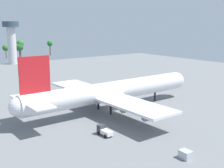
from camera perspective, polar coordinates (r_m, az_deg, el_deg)
name	(u,v)px	position (r m, az deg, el deg)	size (l,w,h in m)	color
ground_plane	(112,110)	(101.02, 0.00, -5.07)	(279.26, 279.26, 0.00)	slate
cargo_airplane	(111,92)	(99.15, -0.14, -1.46)	(69.81, 56.56, 20.24)	silver
pushback_tractor	(104,131)	(78.99, -1.53, -9.02)	(2.48, 4.84, 2.52)	#333338
maintenance_van	(94,89)	(128.72, -3.49, -0.92)	(4.18, 5.01, 2.02)	#333338
cargo_container_fore	(186,155)	(68.35, 14.00, -13.06)	(2.22, 2.72, 1.82)	#B7BCC6
safety_cone_nose	(170,95)	(123.32, 11.06, -2.04)	(0.45, 0.45, 0.64)	orange
control_tower	(11,38)	(224.87, -18.84, 8.36)	(11.47, 11.47, 30.28)	silver
tree_line_backdrop	(2,47)	(261.72, -20.51, 6.73)	(93.10, 7.23, 14.94)	#51381E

